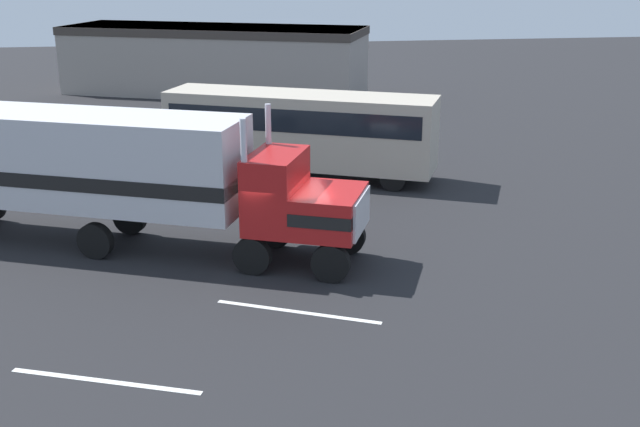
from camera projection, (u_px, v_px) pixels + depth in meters
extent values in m
plane|color=#232326|center=(284.00, 261.00, 22.84)|extent=(120.00, 120.00, 0.00)
cube|color=silver|center=(298.00, 312.00, 19.55)|extent=(4.03, 2.06, 0.01)
cube|color=silver|center=(105.00, 381.00, 16.37)|extent=(4.15, 1.76, 0.01)
cube|color=#B21919|center=(330.00, 211.00, 21.94)|extent=(2.63, 3.00, 1.20)
cube|color=#B21919|center=(276.00, 190.00, 22.15)|extent=(2.26, 2.85, 2.20)
cube|color=silver|center=(362.00, 214.00, 21.72)|extent=(0.89, 1.97, 1.08)
cube|color=black|center=(330.00, 209.00, 21.92)|extent=(2.65, 3.04, 0.36)
cylinder|color=silver|center=(269.00, 160.00, 23.09)|extent=(0.18, 0.18, 3.40)
cylinder|color=silver|center=(245.00, 179.00, 21.07)|extent=(0.18, 0.18, 3.40)
cube|color=silver|center=(78.00, 159.00, 23.43)|extent=(10.68, 6.49, 2.80)
cube|color=black|center=(79.00, 172.00, 23.57)|extent=(10.70, 6.52, 0.44)
cylinder|color=silver|center=(302.00, 218.00, 23.64)|extent=(1.45, 1.10, 0.64)
cylinder|color=black|center=(347.00, 236.00, 23.25)|extent=(1.13, 0.70, 1.10)
cylinder|color=black|center=(331.00, 263.00, 21.22)|extent=(1.13, 0.70, 1.10)
cylinder|color=black|center=(275.00, 230.00, 23.78)|extent=(1.13, 0.70, 1.10)
cylinder|color=black|center=(252.00, 256.00, 21.75)|extent=(1.13, 0.70, 1.10)
cylinder|color=black|center=(130.00, 218.00, 24.92)|extent=(1.13, 0.70, 1.10)
cylinder|color=black|center=(95.00, 241.00, 22.90)|extent=(1.13, 0.70, 1.10)
cylinder|color=black|center=(260.00, 221.00, 24.98)|extent=(0.18, 0.18, 0.82)
cylinder|color=black|center=(256.00, 221.00, 24.99)|extent=(0.18, 0.18, 0.82)
cylinder|color=#333338|center=(257.00, 201.00, 24.76)|extent=(0.34, 0.34, 0.58)
sphere|color=tan|center=(257.00, 189.00, 24.63)|extent=(0.23, 0.23, 0.23)
cube|color=black|center=(258.00, 198.00, 24.94)|extent=(0.29, 0.22, 0.36)
cube|color=#BFB29E|center=(300.00, 129.00, 31.11)|extent=(11.06, 6.93, 2.90)
cube|color=black|center=(300.00, 115.00, 30.92)|extent=(10.47, 6.68, 0.90)
cylinder|color=black|center=(403.00, 164.00, 31.53)|extent=(1.03, 0.67, 1.00)
cylinder|color=black|center=(393.00, 178.00, 29.48)|extent=(1.03, 0.67, 1.00)
cylinder|color=black|center=(227.00, 151.00, 33.56)|extent=(1.03, 0.67, 1.00)
cylinder|color=black|center=(206.00, 164.00, 31.51)|extent=(1.03, 0.67, 1.00)
cube|color=maroon|center=(62.00, 156.00, 32.02)|extent=(4.65, 2.55, 0.70)
cube|color=#1E232D|center=(65.00, 142.00, 31.82)|extent=(2.36, 2.00, 0.55)
cylinder|color=black|center=(20.00, 169.00, 31.43)|extent=(0.67, 0.33, 0.64)
cylinder|color=black|center=(34.00, 160.00, 32.90)|extent=(0.67, 0.33, 0.64)
cylinder|color=black|center=(92.00, 170.00, 31.36)|extent=(0.67, 0.33, 0.64)
cylinder|color=black|center=(103.00, 160.00, 32.84)|extent=(0.67, 0.33, 0.64)
cube|color=#9E938C|center=(214.00, 60.00, 49.95)|extent=(20.12, 13.05, 4.32)
cube|color=#3F3833|center=(213.00, 30.00, 49.34)|extent=(20.25, 13.18, 0.50)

